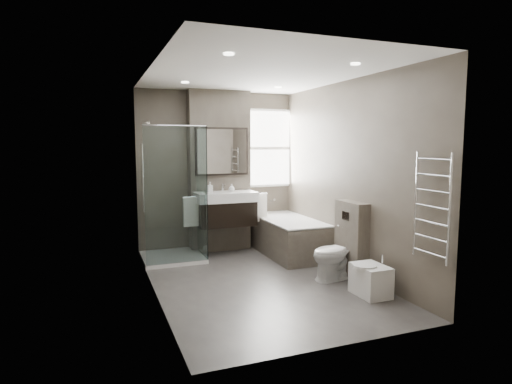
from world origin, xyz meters
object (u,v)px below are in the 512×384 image
vanity (226,208)px  bidet (370,280)px  toilet (336,253)px  bathtub (288,235)px

vanity → bidet: bearing=-66.8°
toilet → bathtub: bearing=171.1°
vanity → bidet: size_ratio=2.03×
vanity → toilet: 2.00m
bathtub → toilet: toilet is taller
vanity → bidet: vanity is taller
toilet → bidet: size_ratio=1.48×
vanity → bidet: 2.64m
vanity → bathtub: bearing=-19.4°
vanity → toilet: bearing=-60.3°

